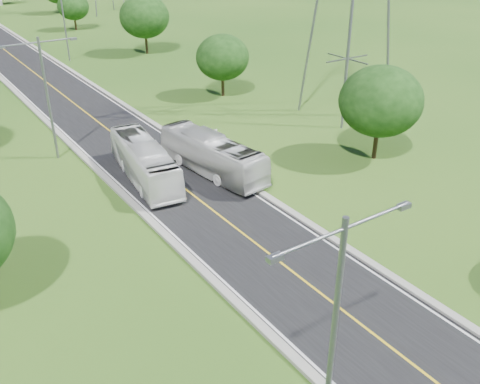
% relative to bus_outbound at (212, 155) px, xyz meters
% --- Properties ---
extents(ground, '(260.00, 260.00, 0.00)m').
position_rel_bus_outbound_xyz_m(ground, '(-3.20, 24.89, -1.57)').
color(ground, '#214814').
rests_on(ground, ground).
extents(road, '(8.00, 150.00, 0.06)m').
position_rel_bus_outbound_xyz_m(road, '(-3.20, 30.89, -1.54)').
color(road, black).
rests_on(road, ground).
extents(curb_left, '(0.50, 150.00, 0.22)m').
position_rel_bus_outbound_xyz_m(curb_left, '(-7.45, 30.89, -1.46)').
color(curb_left, gray).
rests_on(curb_left, ground).
extents(curb_right, '(0.50, 150.00, 0.22)m').
position_rel_bus_outbound_xyz_m(curb_right, '(1.05, 30.89, -1.46)').
color(curb_right, gray).
rests_on(curb_right, ground).
extents(speed_limit_sign, '(0.55, 0.09, 2.40)m').
position_rel_bus_outbound_xyz_m(speed_limit_sign, '(2.00, 2.88, 0.03)').
color(speed_limit_sign, slate).
rests_on(speed_limit_sign, ground).
extents(streetlight_near_left, '(5.90, 0.25, 10.00)m').
position_rel_bus_outbound_xyz_m(streetlight_near_left, '(-9.20, -23.11, 4.37)').
color(streetlight_near_left, slate).
rests_on(streetlight_near_left, ground).
extents(streetlight_mid_left, '(5.90, 0.25, 10.00)m').
position_rel_bus_outbound_xyz_m(streetlight_mid_left, '(-9.20, 9.89, 4.37)').
color(streetlight_mid_left, slate).
rests_on(streetlight_mid_left, ground).
extents(streetlight_far_right, '(5.90, 0.25, 10.00)m').
position_rel_bus_outbound_xyz_m(streetlight_far_right, '(2.80, 42.89, 4.37)').
color(streetlight_far_right, slate).
rests_on(streetlight_far_right, ground).
extents(tree_rb, '(6.72, 6.72, 7.82)m').
position_rel_bus_outbound_xyz_m(tree_rb, '(12.80, -5.11, 3.38)').
color(tree_rb, black).
rests_on(tree_rb, ground).
extents(tree_rc, '(5.88, 5.88, 6.84)m').
position_rel_bus_outbound_xyz_m(tree_rc, '(11.80, 16.89, 2.76)').
color(tree_rc, black).
rests_on(tree_rc, ground).
extents(tree_rd, '(7.14, 7.14, 8.30)m').
position_rel_bus_outbound_xyz_m(tree_rd, '(13.80, 40.89, 3.69)').
color(tree_rd, black).
rests_on(tree_rd, ground).
extents(tree_re, '(5.46, 5.46, 6.35)m').
position_rel_bus_outbound_xyz_m(tree_re, '(11.30, 64.89, 2.45)').
color(tree_re, black).
rests_on(tree_re, ground).
extents(bus_outbound, '(3.78, 11.08, 3.03)m').
position_rel_bus_outbound_xyz_m(bus_outbound, '(0.00, 0.00, 0.00)').
color(bus_outbound, silver).
rests_on(bus_outbound, road).
extents(bus_inbound, '(3.99, 11.00, 2.99)m').
position_rel_bus_outbound_xyz_m(bus_inbound, '(-4.88, 1.87, -0.02)').
color(bus_inbound, white).
rests_on(bus_inbound, road).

